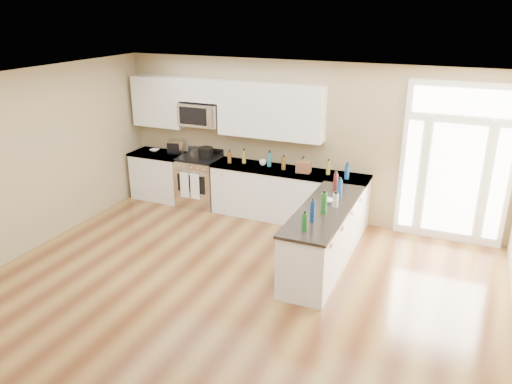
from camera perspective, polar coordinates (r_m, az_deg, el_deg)
ground at (r=6.20m, az=-7.17°, el=-15.96°), size 8.00×8.00×0.00m
room_shell at (r=5.36m, az=-7.97°, el=-1.13°), size 8.00×8.00×8.00m
back_cabinet_left at (r=10.18m, az=-10.84°, el=1.71°), size 1.10×0.66×0.94m
back_cabinet_right at (r=9.00m, az=3.69°, el=-0.49°), size 2.85×0.66×0.94m
peninsula_cabinet at (r=7.44m, az=7.72°, el=-5.41°), size 0.69×2.32×0.94m
upper_cabinet_left at (r=9.93m, az=-11.00°, el=10.11°), size 1.04×0.33×0.95m
upper_cabinet_right at (r=8.86m, az=1.67°, el=9.22°), size 1.94×0.33×0.95m
upper_cabinet_short at (r=9.40m, az=-6.30°, el=11.48°), size 0.82×0.33×0.40m
microwave at (r=9.44m, az=-6.32°, el=8.81°), size 0.78×0.41×0.42m
entry_door at (r=8.52m, az=21.84°, el=2.95°), size 1.70×0.10×2.60m
kitchen_range at (r=9.71m, az=-6.45°, el=1.27°), size 0.78×0.69×1.08m
stockpot at (r=9.50m, az=-5.77°, el=4.54°), size 0.33×0.33×0.22m
toaster_oven at (r=9.92m, az=-9.07°, el=5.16°), size 0.36×0.31×0.26m
cardboard_box at (r=8.70m, az=5.46°, el=2.88°), size 0.25×0.18×0.20m
bowl_left at (r=10.14m, az=-11.52°, el=4.70°), size 0.18×0.18×0.04m
bowl_peninsula at (r=7.43m, az=8.15°, el=-0.97°), size 0.23×0.23×0.05m
cup_counter at (r=9.06m, az=0.80°, el=3.39°), size 0.17×0.17×0.10m
counter_bottles at (r=7.96m, az=5.68°, el=1.38°), size 2.42×2.42×0.30m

